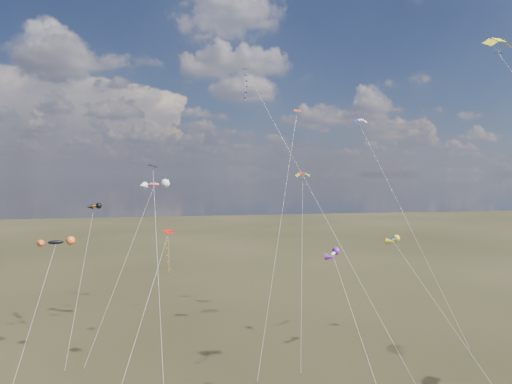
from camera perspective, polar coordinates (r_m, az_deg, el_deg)
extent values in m
cube|color=#0A0F45|center=(61.44, -1.34, 15.14)|extent=(0.94, 0.92, 0.23)
cylinder|color=silver|center=(52.66, 7.93, -1.74)|extent=(13.98, 18.73, 34.73)
cube|color=black|center=(49.69, -12.78, 3.19)|extent=(1.04, 1.07, 0.28)
cylinder|color=silver|center=(43.43, -12.07, -11.20)|extent=(1.31, 14.85, 21.88)
cube|color=red|center=(49.70, -10.86, -4.87)|extent=(1.32, 1.30, 0.38)
cylinder|color=silver|center=(45.64, -14.07, -15.10)|extent=(5.13, 11.63, 14.89)
cube|color=#EE5318|center=(62.84, 5.15, 10.11)|extent=(0.96, 0.90, 0.36)
cylinder|color=silver|center=(53.95, 3.02, -4.35)|extent=(8.64, 15.60, 29.64)
cube|color=#332316|center=(49.66, 0.13, -22.69)|extent=(0.10, 0.10, 0.12)
cylinder|color=silver|center=(62.68, 18.79, -3.98)|extent=(8.44, 13.19, 28.70)
cube|color=#332316|center=(62.72, 25.27, -17.48)|extent=(0.10, 0.10, 0.12)
cylinder|color=silver|center=(54.63, 5.75, -8.78)|extent=(3.90, 12.28, 21.14)
cube|color=#332316|center=(51.63, 5.62, -21.69)|extent=(0.10, 0.10, 0.12)
ellipsoid|color=black|center=(57.29, -23.74, -5.76)|extent=(3.67, 1.92, 1.09)
cylinder|color=silver|center=(54.22, -25.94, -13.38)|extent=(2.20, 9.80, 13.22)
ellipsoid|color=#C6680F|center=(64.98, -19.61, -1.70)|extent=(2.44, 2.71, 0.96)
cylinder|color=silver|center=(59.59, -21.05, -10.17)|extent=(1.20, 13.58, 16.71)
cube|color=#332316|center=(55.76, -22.84, -19.99)|extent=(0.10, 0.10, 0.12)
ellipsoid|color=silver|center=(39.96, 9.62, -7.62)|extent=(1.97, 2.43, 0.76)
cylinder|color=silver|center=(38.63, 13.59, -18.91)|extent=(2.43, 8.25, 14.18)
ellipsoid|color=red|center=(64.17, -12.66, 0.89)|extent=(4.09, 3.00, 1.45)
cylinder|color=silver|center=(58.77, -16.31, -8.86)|extent=(7.23, 13.39, 19.57)
cube|color=#332316|center=(55.62, -20.79, -20.02)|extent=(0.10, 0.10, 0.12)
ellipsoid|color=#0F46A8|center=(54.89, 16.79, -5.73)|extent=(2.10, 2.01, 0.92)
cylinder|color=silver|center=(53.85, 22.00, -13.27)|extent=(6.07, 9.26, 13.50)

